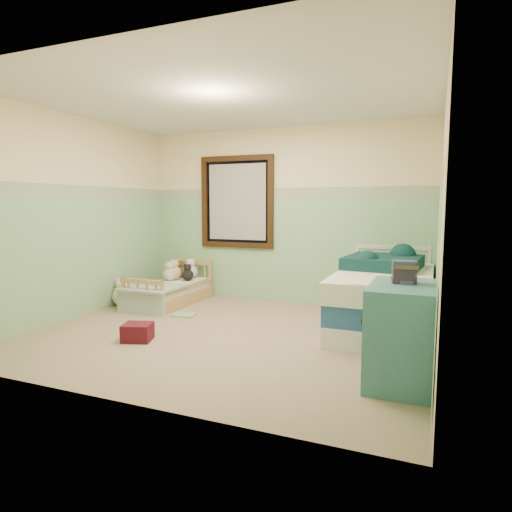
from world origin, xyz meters
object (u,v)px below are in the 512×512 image
at_px(dresser, 401,334).
at_px(floor_book, 184,315).
at_px(toddler_bed_frame, 170,297).
at_px(plush_floor_cream, 122,297).
at_px(red_pillow, 138,332).
at_px(twin_bed_frame, 383,320).
at_px(plush_floor_tan, 127,296).

bearing_deg(dresser, floor_book, 156.82).
bearing_deg(toddler_bed_frame, plush_floor_cream, -141.74).
xyz_separation_m(plush_floor_cream, dresser, (3.79, -1.30, 0.26)).
bearing_deg(plush_floor_cream, red_pillow, -45.64).
distance_m(plush_floor_cream, red_pillow, 1.70).
height_order(twin_bed_frame, floor_book, twin_bed_frame).
bearing_deg(dresser, red_pillow, 178.02).
height_order(toddler_bed_frame, floor_book, toddler_bed_frame).
height_order(twin_bed_frame, red_pillow, twin_bed_frame).
xyz_separation_m(twin_bed_frame, dresser, (0.29, -1.51, 0.28)).
xyz_separation_m(plush_floor_cream, red_pillow, (1.19, -1.21, -0.04)).
height_order(plush_floor_cream, floor_book, plush_floor_cream).
bearing_deg(twin_bed_frame, floor_book, -171.79).
xyz_separation_m(plush_floor_tan, dresser, (3.76, -1.36, 0.26)).
xyz_separation_m(plush_floor_tan, red_pillow, (1.16, -1.27, -0.04)).
distance_m(toddler_bed_frame, plush_floor_cream, 0.66).
distance_m(plush_floor_cream, plush_floor_tan, 0.07).
bearing_deg(plush_floor_cream, toddler_bed_frame, 38.26).
distance_m(dresser, red_pillow, 2.63).
bearing_deg(dresser, toddler_bed_frame, 152.43).
bearing_deg(floor_book, red_pillow, -92.03).
bearing_deg(red_pillow, twin_bed_frame, 31.49).
relative_size(toddler_bed_frame, plush_floor_tan, 5.12).
xyz_separation_m(plush_floor_cream, floor_book, (1.09, -0.14, -0.12)).
bearing_deg(dresser, plush_floor_cream, 161.05).
distance_m(plush_floor_cream, dresser, 4.02).
height_order(plush_floor_tan, dresser, dresser).
distance_m(dresser, floor_book, 2.97).
height_order(red_pillow, floor_book, red_pillow).
height_order(plush_floor_tan, red_pillow, plush_floor_tan).
distance_m(toddler_bed_frame, dresser, 3.71).
xyz_separation_m(dresser, red_pillow, (-2.61, 0.09, -0.30)).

